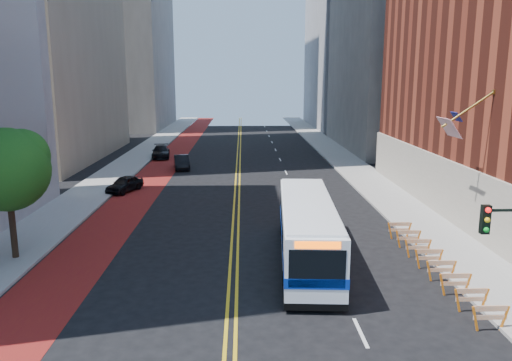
{
  "coord_description": "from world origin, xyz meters",
  "views": [
    {
      "loc": [
        0.48,
        -18.8,
        9.22
      ],
      "look_at": [
        1.2,
        8.0,
        3.71
      ],
      "focal_mm": 35.0,
      "sensor_mm": 36.0,
      "label": 1
    }
  ],
  "objects": [
    {
      "name": "ground",
      "position": [
        0.0,
        0.0,
        0.0
      ],
      "size": [
        160.0,
        160.0,
        0.0
      ],
      "primitive_type": "plane",
      "color": "black",
      "rests_on": "ground"
    },
    {
      "name": "sidewalk_left",
      "position": [
        -12.0,
        30.0,
        0.07
      ],
      "size": [
        4.0,
        140.0,
        0.15
      ],
      "primitive_type": "cube",
      "color": "gray",
      "rests_on": "ground"
    },
    {
      "name": "sidewalk_right",
      "position": [
        12.0,
        30.0,
        0.07
      ],
      "size": [
        4.0,
        140.0,
        0.15
      ],
      "primitive_type": "cube",
      "color": "gray",
      "rests_on": "ground"
    },
    {
      "name": "bus_lane_paint",
      "position": [
        -8.1,
        30.0,
        0.0
      ],
      "size": [
        3.6,
        140.0,
        0.01
      ],
      "primitive_type": "cube",
      "color": "maroon",
      "rests_on": "ground"
    },
    {
      "name": "center_line_inner",
      "position": [
        -0.18,
        30.0,
        0.0
      ],
      "size": [
        0.14,
        140.0,
        0.01
      ],
      "primitive_type": "cube",
      "color": "gold",
      "rests_on": "ground"
    },
    {
      "name": "center_line_outer",
      "position": [
        0.18,
        30.0,
        0.0
      ],
      "size": [
        0.14,
        140.0,
        0.01
      ],
      "primitive_type": "cube",
      "color": "gold",
      "rests_on": "ground"
    },
    {
      "name": "lane_dashes",
      "position": [
        4.8,
        38.0,
        0.01
      ],
      "size": [
        0.14,
        98.2,
        0.01
      ],
      "color": "silver",
      "rests_on": "ground"
    },
    {
      "name": "construction_barriers",
      "position": [
        9.6,
        3.42,
        0.68
      ],
      "size": [
        1.42,
        10.91,
        1.0
      ],
      "color": "orange",
      "rests_on": "ground"
    },
    {
      "name": "street_tree",
      "position": [
        -11.24,
        6.04,
        4.91
      ],
      "size": [
        4.2,
        4.2,
        6.7
      ],
      "color": "black",
      "rests_on": "sidewalk_left"
    },
    {
      "name": "transit_bus",
      "position": [
        3.72,
        5.37,
        1.68
      ],
      "size": [
        3.3,
        11.87,
        3.23
      ],
      "rotation": [
        0.0,
        0.0,
        -0.06
      ],
      "color": "white",
      "rests_on": "ground"
    },
    {
      "name": "car_a",
      "position": [
        -9.3,
        21.79,
        0.65
      ],
      "size": [
        2.86,
        4.12,
        1.3
      ],
      "primitive_type": "imported",
      "rotation": [
        0.0,
        0.0,
        -0.38
      ],
      "color": "black",
      "rests_on": "ground"
    },
    {
      "name": "car_b",
      "position": [
        -5.85,
        32.33,
        0.7
      ],
      "size": [
        2.17,
        4.45,
        1.4
      ],
      "primitive_type": "imported",
      "rotation": [
        0.0,
        0.0,
        0.17
      ],
      "color": "black",
      "rests_on": "ground"
    },
    {
      "name": "car_c",
      "position": [
        -9.17,
        39.73,
        0.71
      ],
      "size": [
        2.59,
        5.13,
        1.43
      ],
      "primitive_type": "imported",
      "rotation": [
        0.0,
        0.0,
        0.12
      ],
      "color": "black",
      "rests_on": "ground"
    }
  ]
}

